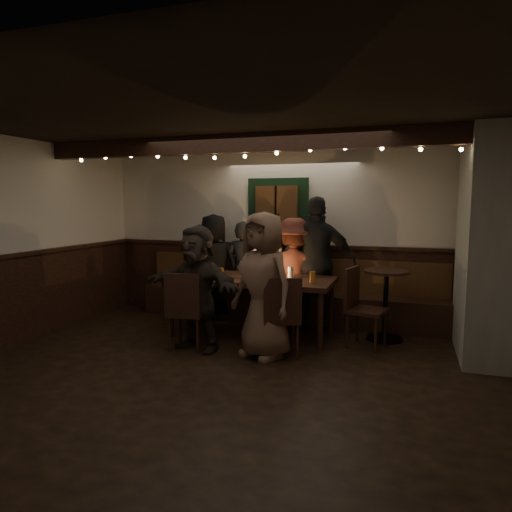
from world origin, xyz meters
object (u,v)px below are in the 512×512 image
(chair_near_right, at_px, (282,313))
(person_f, at_px, (197,287))
(person_e, at_px, (317,262))
(dining_table, at_px, (251,282))
(person_b, at_px, (243,270))
(high_top, at_px, (386,296))
(person_a, at_px, (214,266))
(chair_near_left, at_px, (185,307))
(person_g, at_px, (263,285))
(person_c, at_px, (264,270))
(chair_end, at_px, (360,302))
(person_d, at_px, (294,272))

(chair_near_right, distance_m, person_f, 1.08)
(person_e, bearing_deg, dining_table, 34.00)
(person_b, bearing_deg, chair_near_right, 127.10)
(chair_near_right, distance_m, high_top, 1.57)
(person_a, xyz_separation_m, person_f, (0.45, -1.50, -0.04))
(person_e, bearing_deg, person_b, -12.80)
(dining_table, relative_size, chair_near_left, 2.30)
(person_a, distance_m, person_f, 1.57)
(chair_near_right, distance_m, person_b, 1.90)
(high_top, xyz_separation_m, person_g, (-1.30, -1.14, 0.26))
(chair_near_left, xyz_separation_m, person_c, (0.46, 1.64, 0.24))
(chair_near_right, bearing_deg, dining_table, 129.28)
(chair_near_left, relative_size, person_c, 0.61)
(chair_end, bearing_deg, person_b, 156.70)
(chair_near_left, bearing_deg, person_d, 58.43)
(person_f, bearing_deg, person_g, 15.46)
(person_e, xyz_separation_m, person_f, (-1.17, -1.46, -0.17))
(chair_near_left, bearing_deg, person_f, 44.65)
(person_f, bearing_deg, dining_table, 78.80)
(chair_end, relative_size, person_c, 0.63)
(high_top, bearing_deg, dining_table, -168.73)
(chair_end, bearing_deg, person_e, 134.47)
(person_a, bearing_deg, chair_near_right, 125.97)
(person_e, xyz_separation_m, person_g, (-0.33, -1.48, -0.10))
(chair_near_right, bearing_deg, chair_end, 44.56)
(person_f, bearing_deg, person_a, 123.23)
(dining_table, height_order, person_a, person_a)
(person_g, bearing_deg, person_b, 142.20)
(chair_near_left, distance_m, chair_near_right, 1.17)
(person_b, bearing_deg, person_a, 10.86)
(chair_near_left, height_order, person_a, person_a)
(person_g, bearing_deg, person_f, -156.66)
(dining_table, bearing_deg, chair_near_left, -120.43)
(person_b, distance_m, person_f, 1.56)
(chair_end, bearing_deg, chair_near_right, -135.44)
(person_e, bearing_deg, person_a, -9.24)
(chair_near_left, distance_m, person_e, 2.07)
(person_d, height_order, person_f, person_d)
(dining_table, xyz_separation_m, person_d, (0.43, 0.65, 0.06))
(person_f, bearing_deg, chair_near_left, -118.73)
(high_top, xyz_separation_m, person_b, (-2.13, 0.44, 0.17))
(high_top, bearing_deg, person_g, -138.70)
(person_a, bearing_deg, high_top, 162.77)
(high_top, distance_m, person_c, 1.84)
(chair_near_right, bearing_deg, person_b, 123.67)
(chair_end, distance_m, person_c, 1.69)
(dining_table, xyz_separation_m, person_e, (0.76, 0.68, 0.22))
(chair_near_left, xyz_separation_m, chair_near_right, (1.17, 0.10, -0.00))
(chair_near_left, height_order, chair_end, chair_end)
(person_a, bearing_deg, chair_near_left, 92.86)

